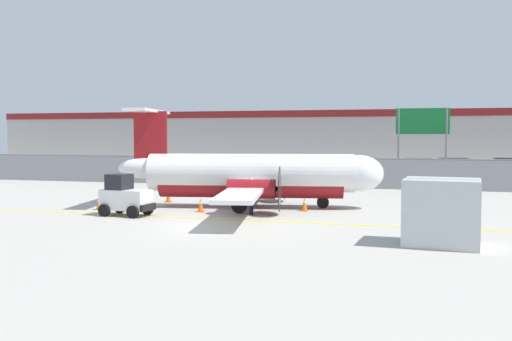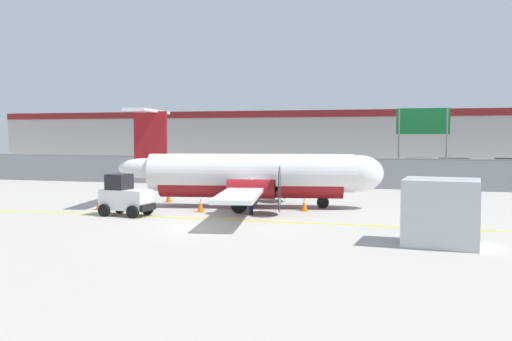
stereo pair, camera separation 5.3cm
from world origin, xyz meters
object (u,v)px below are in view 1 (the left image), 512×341
(traffic_cone_far_right, at_px, (99,203))
(parked_car_5, at_px, (416,167))
(traffic_cone_near_right, at_px, (168,196))
(parked_car_7, at_px, (509,167))
(ground_crew_worker, at_px, (251,194))
(parked_car_4, at_px, (351,164))
(parked_car_6, at_px, (454,167))
(highway_sign, at_px, (422,128))
(cargo_container, at_px, (442,212))
(traffic_cone_near_left, at_px, (304,204))
(parked_car_3, at_px, (306,163))
(parked_car_0, at_px, (148,166))
(parked_car_2, at_px, (246,165))
(parked_car_1, at_px, (216,164))
(traffic_cone_far_left, at_px, (201,205))
(commuter_airplane, at_px, (255,176))
(baggage_tug, at_px, (125,197))

(traffic_cone_far_right, distance_m, parked_car_5, 29.55)
(traffic_cone_near_right, bearing_deg, parked_car_7, 49.16)
(ground_crew_worker, relative_size, parked_car_4, 0.40)
(parked_car_6, xyz_separation_m, highway_sign, (-2.82, -9.83, 3.24))
(cargo_container, relative_size, traffic_cone_near_left, 4.02)
(parked_car_3, distance_m, parked_car_6, 14.41)
(traffic_cone_far_right, height_order, parked_car_3, parked_car_3)
(parked_car_0, distance_m, parked_car_4, 18.91)
(parked_car_2, bearing_deg, traffic_cone_far_right, 83.38)
(parked_car_6, bearing_deg, parked_car_1, 171.80)
(traffic_cone_far_left, relative_size, highway_sign, 0.12)
(ground_crew_worker, xyz_separation_m, parked_car_4, (1.47, 29.40, -0.06))
(ground_crew_worker, bearing_deg, parked_car_6, -118.09)
(traffic_cone_far_right, xyz_separation_m, parked_car_5, (15.06, 25.42, 0.58))
(parked_car_2, xyz_separation_m, parked_car_4, (9.01, 4.49, 0.00))
(parked_car_2, bearing_deg, traffic_cone_near_left, 106.40)
(parked_car_0, height_order, parked_car_5, same)
(parked_car_6, xyz_separation_m, parked_car_7, (4.49, 1.23, 0.00))
(traffic_cone_near_right, relative_size, highway_sign, 0.12)
(commuter_airplane, xyz_separation_m, traffic_cone_near_left, (2.63, -0.67, -1.29))
(parked_car_1, distance_m, parked_car_2, 3.80)
(parked_car_4, bearing_deg, parked_car_0, -155.67)
(commuter_airplane, relative_size, ground_crew_worker, 9.43)
(traffic_cone_near_right, bearing_deg, parked_car_1, 103.02)
(cargo_container, distance_m, highway_sign, 21.89)
(commuter_airplane, bearing_deg, parked_car_6, 54.98)
(traffic_cone_far_right, height_order, parked_car_5, parked_car_5)
(parked_car_7, bearing_deg, commuter_airplane, -119.33)
(cargo_container, distance_m, parked_car_3, 37.74)
(ground_crew_worker, xyz_separation_m, parked_car_7, (15.02, 27.44, -0.06))
(traffic_cone_far_left, bearing_deg, traffic_cone_near_left, 19.41)
(ground_crew_worker, bearing_deg, commuter_airplane, -84.82)
(commuter_airplane, relative_size, highway_sign, 2.92)
(parked_car_0, height_order, parked_car_2, same)
(commuter_airplane, relative_size, parked_car_7, 3.75)
(parked_car_5, relative_size, parked_car_6, 0.96)
(traffic_cone_far_right, relative_size, parked_car_3, 0.15)
(cargo_container, bearing_deg, parked_car_5, 96.41)
(traffic_cone_near_right, distance_m, parked_car_7, 31.66)
(parked_car_1, xyz_separation_m, parked_car_4, (12.47, 2.90, 0.00))
(ground_crew_worker, relative_size, parked_car_1, 0.39)
(parked_car_1, bearing_deg, parked_car_2, -17.66)
(parked_car_4, height_order, parked_car_5, same)
(cargo_container, bearing_deg, baggage_tug, 170.74)
(traffic_cone_near_left, relative_size, traffic_cone_far_left, 1.00)
(cargo_container, height_order, parked_car_5, cargo_container)
(commuter_airplane, distance_m, baggage_tug, 6.62)
(commuter_airplane, xyz_separation_m, ground_crew_worker, (0.52, -2.58, -0.65))
(parked_car_0, distance_m, parked_car_7, 31.06)
(cargo_container, relative_size, parked_car_2, 0.59)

